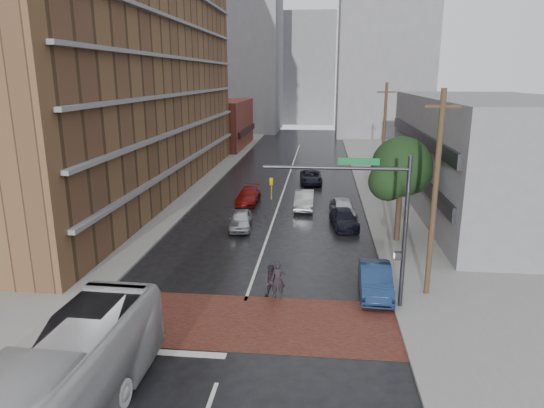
% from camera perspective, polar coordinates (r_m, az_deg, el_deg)
% --- Properties ---
extents(ground, '(160.00, 160.00, 0.00)m').
position_cam_1_polar(ground, '(21.68, -4.22, -14.21)').
color(ground, black).
rests_on(ground, ground).
extents(crosswalk, '(14.00, 5.00, 0.02)m').
position_cam_1_polar(crosswalk, '(22.10, -3.99, -13.57)').
color(crosswalk, brown).
rests_on(crosswalk, ground).
extents(sidewalk_west, '(9.00, 90.00, 0.15)m').
position_cam_1_polar(sidewalk_west, '(47.30, -12.74, 1.71)').
color(sidewalk_west, gray).
rests_on(sidewalk_west, ground).
extents(sidewalk_east, '(9.00, 90.00, 0.15)m').
position_cam_1_polar(sidewalk_east, '(45.58, 15.85, 1.02)').
color(sidewalk_east, gray).
rests_on(sidewalk_east, ground).
extents(apartment_block, '(10.00, 44.00, 28.00)m').
position_cam_1_polar(apartment_block, '(46.21, -17.28, 18.53)').
color(apartment_block, brown).
rests_on(apartment_block, ground).
extents(storefront_west, '(8.00, 16.00, 7.00)m').
position_cam_1_polar(storefront_west, '(74.60, -6.21, 9.35)').
color(storefront_west, maroon).
rests_on(storefront_west, ground).
extents(building_east, '(11.00, 26.00, 9.00)m').
position_cam_1_polar(building_east, '(41.22, 24.33, 5.13)').
color(building_east, gray).
rests_on(building_east, ground).
extents(distant_tower_west, '(18.00, 16.00, 32.00)m').
position_cam_1_polar(distant_tower_west, '(98.36, -4.60, 17.98)').
color(distant_tower_west, gray).
rests_on(distant_tower_west, ground).
extents(distant_tower_east, '(16.00, 14.00, 36.00)m').
position_cam_1_polar(distant_tower_east, '(91.56, 13.20, 19.15)').
color(distant_tower_east, gray).
rests_on(distant_tower_east, ground).
extents(distant_tower_center, '(12.00, 10.00, 24.00)m').
position_cam_1_polar(distant_tower_center, '(113.70, 4.28, 15.53)').
color(distant_tower_center, gray).
rests_on(distant_tower_center, ground).
extents(street_tree, '(4.20, 4.10, 6.90)m').
position_cam_1_polar(street_tree, '(31.62, 14.99, 3.80)').
color(street_tree, '#332319').
rests_on(street_tree, ground).
extents(signal_mast, '(6.50, 0.30, 7.20)m').
position_cam_1_polar(signal_mast, '(22.04, 11.85, -0.69)').
color(signal_mast, '#2D2D33').
rests_on(signal_mast, ground).
extents(utility_pole_near, '(1.60, 0.26, 10.00)m').
position_cam_1_polar(utility_pole_near, '(23.87, 18.61, 1.04)').
color(utility_pole_near, '#473321').
rests_on(utility_pole_near, ground).
extents(utility_pole_far, '(1.60, 0.26, 10.00)m').
position_cam_1_polar(utility_pole_far, '(43.31, 13.00, 7.33)').
color(utility_pole_far, '#473321').
rests_on(utility_pole_far, ground).
extents(transit_bus, '(3.07, 11.62, 3.21)m').
position_cam_1_polar(transit_bus, '(15.95, -25.19, -20.68)').
color(transit_bus, '#B9B9BB').
rests_on(transit_bus, ground).
extents(pedestrian_a, '(0.70, 0.47, 1.90)m').
position_cam_1_polar(pedestrian_a, '(23.74, 0.72, -8.92)').
color(pedestrian_a, black).
rests_on(pedestrian_a, ground).
extents(pedestrian_b, '(0.96, 0.83, 1.68)m').
position_cam_1_polar(pedestrian_b, '(23.81, -0.03, -9.13)').
color(pedestrian_b, black).
rests_on(pedestrian_b, ground).
extents(car_travel_a, '(1.92, 3.96, 1.30)m').
position_cam_1_polar(car_travel_a, '(34.42, -3.73, -1.85)').
color(car_travel_a, '#B4B6BC').
rests_on(car_travel_a, ground).
extents(car_travel_b, '(1.53, 4.36, 1.43)m').
position_cam_1_polar(car_travel_b, '(39.60, 3.81, 0.48)').
color(car_travel_b, '#AAAEB2').
rests_on(car_travel_b, ground).
extents(car_travel_c, '(1.85, 4.37, 1.26)m').
position_cam_1_polar(car_travel_c, '(41.39, -2.81, 1.00)').
color(car_travel_c, '#650C0B').
rests_on(car_travel_c, ground).
extents(suv_travel, '(2.42, 4.74, 1.28)m').
position_cam_1_polar(suv_travel, '(49.10, 4.61, 3.18)').
color(suv_travel, black).
rests_on(suv_travel, ground).
extents(car_parked_near, '(1.64, 4.42, 1.44)m').
position_cam_1_polar(car_parked_near, '(24.83, 12.07, -8.74)').
color(car_parked_near, navy).
rests_on(car_parked_near, ground).
extents(car_parked_mid, '(2.24, 4.44, 1.24)m').
position_cam_1_polar(car_parked_mid, '(35.08, 8.46, -1.71)').
color(car_parked_mid, black).
rests_on(car_parked_mid, ground).
extents(car_parked_far, '(2.20, 4.61, 1.52)m').
position_cam_1_polar(car_parked_far, '(37.22, 8.33, -0.52)').
color(car_parked_far, '#B7BBC0').
rests_on(car_parked_far, ground).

